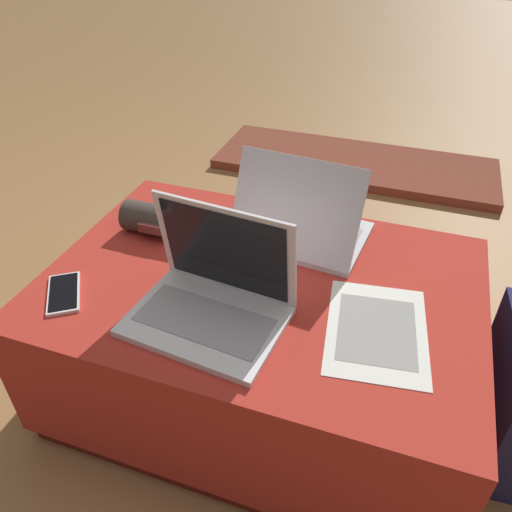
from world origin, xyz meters
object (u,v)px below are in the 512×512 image
object	(u,v)px
laptop_far	(301,226)
wrist_brace	(159,220)
laptop_near	(212,296)
cell_phone	(64,293)
paper_sheet	(377,330)

from	to	relation	value
laptop_far	wrist_brace	bearing A→B (deg)	18.76
laptop_near	cell_phone	xyz separation A→B (m)	(-0.35, -0.05, -0.05)
laptop_far	paper_sheet	xyz separation A→B (m)	(0.24, -0.27, -0.05)
laptop_far	cell_phone	world-z (taller)	laptop_far
laptop_far	cell_phone	size ratio (longest dim) A/B	2.22
paper_sheet	laptop_near	bearing A→B (deg)	-176.45
cell_phone	wrist_brace	distance (m)	0.32
wrist_brace	paper_sheet	bearing A→B (deg)	-16.55
cell_phone	paper_sheet	distance (m)	0.71
laptop_near	wrist_brace	xyz separation A→B (m)	(-0.26, 0.25, -0.01)
paper_sheet	wrist_brace	distance (m)	0.64
laptop_near	paper_sheet	xyz separation A→B (m)	(0.35, 0.07, -0.05)
laptop_near	laptop_far	size ratio (longest dim) A/B	1.00
laptop_near	paper_sheet	bearing A→B (deg)	16.86
cell_phone	wrist_brace	world-z (taller)	wrist_brace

